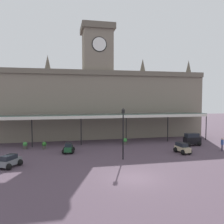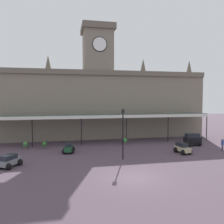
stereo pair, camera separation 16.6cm
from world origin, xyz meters
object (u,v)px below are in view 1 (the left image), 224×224
at_px(car_grey_estate, 10,162).
at_px(victorian_lamppost, 123,128).
at_px(car_green_sedan, 69,149).
at_px(pedestrian_crossing_forecourt, 222,144).
at_px(planter_near_kerb, 125,141).
at_px(car_black_van, 192,140).
at_px(planter_forecourt_centre, 44,145).
at_px(planter_by_canopy, 25,145).
at_px(car_beige_estate, 182,149).

bearing_deg(car_grey_estate, victorian_lamppost, 2.59).
height_order(car_green_sedan, pedestrian_crossing_forecourt, pedestrian_crossing_forecourt).
distance_m(car_green_sedan, planter_near_kerb, 8.83).
bearing_deg(victorian_lamppost, pedestrian_crossing_forecourt, 5.37).
height_order(car_black_van, planter_forecourt_centre, car_black_van).
xyz_separation_m(car_grey_estate, pedestrian_crossing_forecourt, (25.07, 1.79, 0.34)).
bearing_deg(victorian_lamppost, planter_near_kerb, 72.99).
bearing_deg(pedestrian_crossing_forecourt, car_grey_estate, -175.91).
relative_size(car_black_van, planter_by_canopy, 2.54).
height_order(pedestrian_crossing_forecourt, planter_near_kerb, pedestrian_crossing_forecourt).
distance_m(car_black_van, planter_forecourt_centre, 20.62).
height_order(car_grey_estate, planter_forecourt_centre, car_grey_estate).
height_order(planter_near_kerb, planter_forecourt_centre, same).
distance_m(planter_by_canopy, planter_forecourt_centre, 2.54).
relative_size(pedestrian_crossing_forecourt, planter_near_kerb, 1.74).
bearing_deg(car_beige_estate, car_green_sedan, 167.09).
relative_size(car_green_sedan, victorian_lamppost, 0.38).
distance_m(pedestrian_crossing_forecourt, planter_near_kerb, 12.88).
xyz_separation_m(car_beige_estate, planter_by_canopy, (-19.35, 6.46, -0.07)).
bearing_deg(victorian_lamppost, car_beige_estate, 8.96).
bearing_deg(planter_by_canopy, pedestrian_crossing_forecourt, -14.46).
bearing_deg(pedestrian_crossing_forecourt, planter_forecourt_centre, 165.13).
bearing_deg(car_grey_estate, planter_by_canopy, 89.26).
relative_size(planter_by_canopy, planter_forecourt_centre, 1.00).
bearing_deg(car_green_sedan, victorian_lamppost, -36.95).
distance_m(car_grey_estate, car_green_sedan, 7.55).
bearing_deg(car_green_sedan, car_black_van, 2.16).
bearing_deg(car_grey_estate, pedestrian_crossing_forecourt, 4.09).
bearing_deg(planter_near_kerb, car_grey_estate, -149.44).
bearing_deg(car_green_sedan, pedestrian_crossing_forecourt, -9.16).
bearing_deg(victorian_lamppost, planter_forecourt_centre, 141.08).
bearing_deg(planter_by_canopy, car_grey_estate, -90.74).
bearing_deg(planter_by_canopy, planter_forecourt_centre, -10.74).
relative_size(car_beige_estate, planter_forecourt_centre, 2.43).
distance_m(car_black_van, pedestrian_crossing_forecourt, 4.26).
distance_m(car_green_sedan, victorian_lamppost, 7.89).
bearing_deg(car_black_van, car_green_sedan, -177.84).
distance_m(pedestrian_crossing_forecourt, planter_by_canopy, 25.78).
bearing_deg(planter_by_canopy, car_green_sedan, -30.57).
relative_size(victorian_lamppost, planter_forecourt_centre, 5.94).
height_order(car_black_van, planter_near_kerb, car_black_van).
distance_m(car_grey_estate, pedestrian_crossing_forecourt, 25.13).
bearing_deg(planter_near_kerb, car_black_van, -16.09).
height_order(car_beige_estate, planter_near_kerb, car_beige_estate).
relative_size(car_green_sedan, planter_by_canopy, 2.23).
relative_size(car_green_sedan, pedestrian_crossing_forecourt, 1.28).
bearing_deg(planter_by_canopy, victorian_lamppost, -33.94).
relative_size(car_green_sedan, planter_forecourt_centre, 2.23).
xyz_separation_m(car_green_sedan, planter_near_kerb, (8.19, 3.30, -0.01)).
bearing_deg(planter_by_canopy, car_beige_estate, -18.48).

